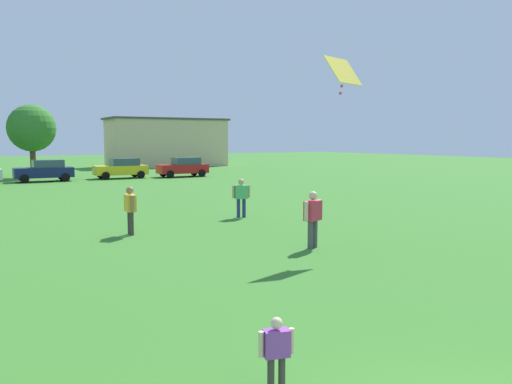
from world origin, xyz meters
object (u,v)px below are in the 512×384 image
adult_bystander (313,214)px  parked_car_red_3 (183,167)px  tree_far_right (32,128)px  bystander_near_trees (241,195)px  bystander_midfield (130,206)px  parked_car_yellow_2 (122,168)px  child_kite_flyer (276,348)px  parked_car_navy_1 (45,170)px  kite (343,72)px

adult_bystander → parked_car_red_3: adult_bystander is taller
adult_bystander → tree_far_right: 35.81m
bystander_near_trees → bystander_midfield: bystander_midfield is taller
adult_bystander → bystander_near_trees: (0.98, 6.47, -0.05)m
adult_bystander → bystander_midfield: (-4.17, 4.82, -0.03)m
parked_car_red_3 → tree_far_right: tree_far_right is taller
bystander_midfield → parked_car_yellow_2: (6.64, 26.08, -0.13)m
parked_car_red_3 → tree_far_right: (-11.61, 5.34, 3.34)m
child_kite_flyer → parked_car_navy_1: size_ratio=0.23×
bystander_near_trees → kite: 7.55m
bystander_near_trees → parked_car_red_3: 24.58m
kite → parked_car_red_3: size_ratio=0.35×
kite → tree_far_right: size_ratio=0.24×
kite → bystander_near_trees: bearing=93.1°
bystander_near_trees → tree_far_right: 29.57m
adult_bystander → bystander_near_trees: bearing=-119.5°
child_kite_flyer → kite: bearing=60.0°
child_kite_flyer → parked_car_yellow_2: (8.15, 38.03, 0.26)m
bystander_near_trees → adult_bystander: bearing=-83.4°
parked_car_navy_1 → kite: bearing=99.2°
parked_car_navy_1 → parked_car_red_3: bearing=177.7°
child_kite_flyer → bystander_near_trees: (6.66, 13.60, 0.36)m
kite → parked_car_navy_1: size_ratio=0.35×
bystander_midfield → tree_far_right: 30.80m
parked_car_red_3 → parked_car_yellow_2: bearing=-8.5°
adult_bystander → parked_car_red_3: bearing=-125.2°
tree_far_right → bystander_near_trees: bearing=-80.4°
bystander_midfield → tree_far_right: tree_far_right is taller
bystander_midfield → parked_car_navy_1: bearing=-179.5°
child_kite_flyer → kite: size_ratio=0.68×
bystander_near_trees → parked_car_yellow_2: parked_car_yellow_2 is taller
adult_bystander → parked_car_red_3: size_ratio=0.40×
child_kite_flyer → bystander_midfield: bystander_midfield is taller
adult_bystander → parked_car_navy_1: size_ratio=0.40×
kite → parked_car_navy_1: (-4.93, 30.26, -4.47)m
child_kite_flyer → tree_far_right: (1.77, 42.58, 3.60)m
tree_far_right → bystander_midfield: bearing=-90.5°
kite → parked_car_yellow_2: kite is taller
adult_bystander → parked_car_red_3: (7.71, 30.12, -0.16)m
child_kite_flyer → tree_far_right: bearing=100.9°
adult_bystander → parked_car_yellow_2: 31.00m
child_kite_flyer → parked_car_yellow_2: bearing=91.2°
parked_car_navy_1 → tree_far_right: bearing=-86.5°
bystander_near_trees → parked_car_red_3: (6.72, 23.64, -0.11)m
parked_car_navy_1 → parked_car_red_3: (11.31, -0.46, 0.00)m
parked_car_yellow_2 → adult_bystander: bearing=85.4°
child_kite_flyer → parked_car_navy_1: (2.07, 37.70, 0.26)m
child_kite_flyer → bystander_near_trees: bearing=77.2°
adult_bystander → bystander_midfield: bearing=-70.0°
parked_car_navy_1 → parked_car_yellow_2: size_ratio=1.00×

